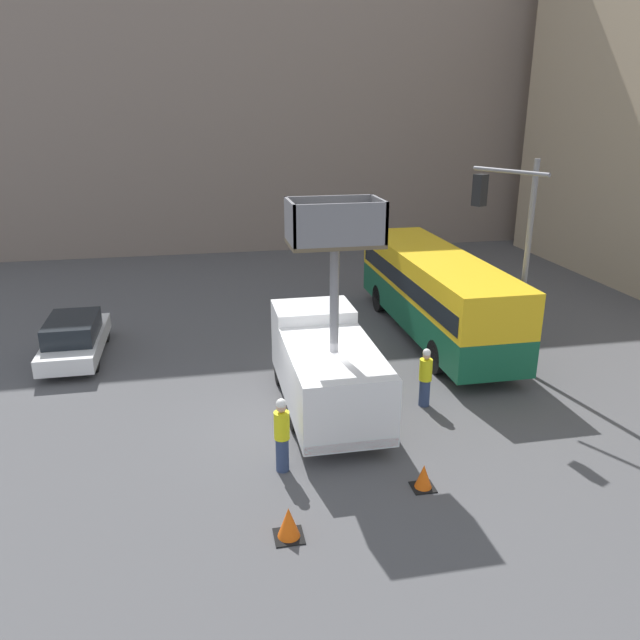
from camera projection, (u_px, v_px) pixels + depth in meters
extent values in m
plane|color=#4C4C4F|center=(303.00, 422.00, 17.67)|extent=(120.00, 120.00, 0.00)
cube|color=gray|center=(229.00, 69.00, 39.25)|extent=(44.00, 10.00, 21.33)
cube|color=white|center=(313.00, 338.00, 19.82)|extent=(2.44, 1.84, 2.15)
cube|color=white|center=(334.00, 382.00, 17.04)|extent=(2.44, 4.29, 1.82)
cube|color=red|center=(352.00, 446.00, 15.35)|extent=(2.39, 0.10, 0.24)
cylinder|color=black|center=(280.00, 370.00, 19.96)|extent=(0.30, 0.92, 0.92)
cylinder|color=black|center=(345.00, 365.00, 20.36)|extent=(0.30, 0.92, 0.92)
cylinder|color=black|center=(296.00, 414.00, 17.13)|extent=(0.30, 0.92, 0.92)
cylinder|color=black|center=(371.00, 407.00, 17.52)|extent=(0.30, 0.92, 0.92)
cylinder|color=slate|center=(334.00, 300.00, 16.27)|extent=(0.24, 0.24, 2.91)
cube|color=brown|center=(335.00, 243.00, 15.77)|extent=(2.35, 1.46, 0.10)
cube|color=slate|center=(290.00, 222.00, 15.38)|extent=(0.08, 1.46, 1.05)
cube|color=slate|center=(379.00, 219.00, 15.80)|extent=(0.08, 1.46, 1.05)
cube|color=slate|center=(329.00, 216.00, 16.23)|extent=(2.35, 0.08, 1.05)
cube|color=slate|center=(341.00, 225.00, 14.95)|extent=(2.35, 0.08, 1.05)
cube|color=#145638|center=(433.00, 309.00, 23.90)|extent=(2.60, 10.89, 1.23)
cube|color=yellow|center=(436.00, 274.00, 23.45)|extent=(2.60, 10.89, 1.50)
cube|color=black|center=(435.00, 280.00, 23.53)|extent=(2.62, 10.45, 0.66)
cylinder|color=black|center=(379.00, 298.00, 26.99)|extent=(0.30, 1.16, 1.16)
cylinder|color=black|center=(430.00, 295.00, 27.41)|extent=(0.30, 1.16, 1.16)
cylinder|color=black|center=(437.00, 357.00, 20.73)|extent=(0.30, 1.16, 1.16)
cylinder|color=black|center=(501.00, 352.00, 21.16)|extent=(0.30, 1.16, 1.16)
cylinder|color=slate|center=(526.00, 268.00, 20.34)|extent=(0.18, 0.18, 6.94)
cylinder|color=slate|center=(510.00, 171.00, 18.53)|extent=(1.29, 2.45, 0.13)
cube|color=black|center=(480.00, 190.00, 17.91)|extent=(0.43, 0.43, 0.90)
sphere|color=red|center=(481.00, 181.00, 17.83)|extent=(0.20, 0.20, 0.20)
cylinder|color=navy|center=(282.00, 454.00, 15.20)|extent=(0.32, 0.32, 0.88)
cylinder|color=yellow|center=(282.00, 425.00, 14.94)|extent=(0.38, 0.38, 0.70)
sphere|color=tan|center=(281.00, 408.00, 14.79)|extent=(0.24, 0.24, 0.24)
sphere|color=white|center=(281.00, 404.00, 14.75)|extent=(0.25, 0.25, 0.25)
cylinder|color=navy|center=(424.00, 393.00, 18.52)|extent=(0.32, 0.32, 0.83)
cylinder|color=yellow|center=(426.00, 370.00, 18.28)|extent=(0.38, 0.38, 0.66)
sphere|color=tan|center=(427.00, 356.00, 18.13)|extent=(0.22, 0.22, 0.22)
sphere|color=white|center=(427.00, 353.00, 18.10)|extent=(0.24, 0.24, 0.24)
cube|color=black|center=(289.00, 536.00, 12.96)|extent=(0.62, 0.62, 0.03)
cone|color=#F25B0F|center=(289.00, 523.00, 12.85)|extent=(0.49, 0.49, 0.71)
cube|color=black|center=(423.00, 487.00, 14.63)|extent=(0.53, 0.53, 0.03)
cone|color=#F25B0F|center=(424.00, 476.00, 14.53)|extent=(0.43, 0.43, 0.61)
cube|color=silver|center=(76.00, 343.00, 22.02)|extent=(1.85, 4.71, 0.57)
cube|color=black|center=(72.00, 328.00, 21.60)|extent=(1.63, 2.59, 0.69)
cylinder|color=black|center=(60.00, 336.00, 23.30)|extent=(0.22, 0.64, 0.64)
cylinder|color=black|center=(105.00, 333.00, 23.60)|extent=(0.22, 0.64, 0.64)
cylinder|color=black|center=(44.00, 367.00, 20.60)|extent=(0.22, 0.64, 0.64)
cylinder|color=black|center=(94.00, 363.00, 20.89)|extent=(0.22, 0.64, 0.64)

